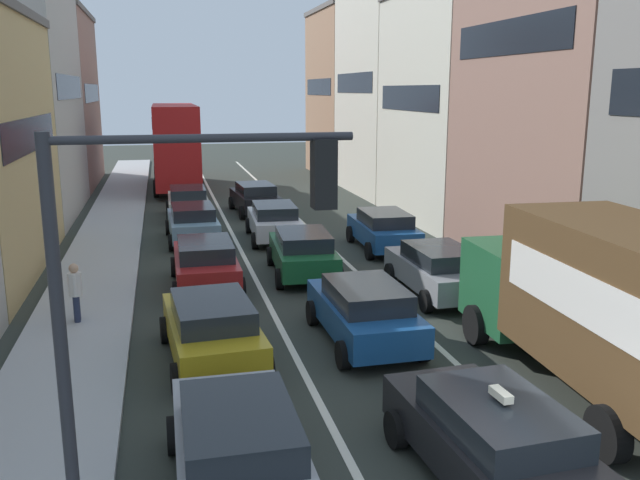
# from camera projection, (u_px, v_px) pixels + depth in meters

# --- Properties ---
(sidewalk_left) EXTENTS (2.60, 64.00, 0.14)m
(sidewalk_left) POSITION_uv_depth(u_px,v_px,m) (107.00, 243.00, 26.31)
(sidewalk_left) COLOR #B0B0B0
(sidewalk_left) RESTS_ON ground
(lane_stripe_left) EXTENTS (0.16, 60.00, 0.01)m
(lane_stripe_left) POSITION_uv_depth(u_px,v_px,m) (235.00, 239.00, 27.44)
(lane_stripe_left) COLOR silver
(lane_stripe_left) RESTS_ON ground
(lane_stripe_right) EXTENTS (0.16, 60.00, 0.01)m
(lane_stripe_right) POSITION_uv_depth(u_px,v_px,m) (316.00, 235.00, 28.20)
(lane_stripe_right) COLOR silver
(lane_stripe_right) RESTS_ON ground
(building_row_right) EXTENTS (7.20, 43.90, 14.06)m
(building_row_right) POSITION_uv_depth(u_px,v_px,m) (483.00, 90.00, 30.45)
(building_row_right) COLOR #9E7556
(building_row_right) RESTS_ON ground
(traffic_light_pole) EXTENTS (3.58, 0.38, 5.50)m
(traffic_light_pole) POSITION_uv_depth(u_px,v_px,m) (167.00, 274.00, 7.94)
(traffic_light_pole) COLOR #2D2D33
(traffic_light_pole) RESTS_ON ground
(removalist_box_truck) EXTENTS (3.00, 7.80, 3.58)m
(removalist_box_truck) POSITION_uv_depth(u_px,v_px,m) (600.00, 299.00, 13.03)
(removalist_box_truck) COLOR #1E5933
(removalist_box_truck) RESTS_ON ground
(taxi_centre_lane_front) EXTENTS (2.25, 4.39, 1.66)m
(taxi_centre_lane_front) POSITION_uv_depth(u_px,v_px,m) (493.00, 440.00, 10.12)
(taxi_centre_lane_front) COLOR black
(taxi_centre_lane_front) RESTS_ON ground
(sedan_left_lane_front) EXTENTS (2.06, 4.30, 1.49)m
(sedan_left_lane_front) POSITION_uv_depth(u_px,v_px,m) (239.00, 449.00, 9.86)
(sedan_left_lane_front) COLOR gray
(sedan_left_lane_front) RESTS_ON ground
(sedan_centre_lane_second) EXTENTS (2.10, 4.32, 1.49)m
(sedan_centre_lane_second) POSITION_uv_depth(u_px,v_px,m) (364.00, 311.00, 16.02)
(sedan_centre_lane_second) COLOR #194C8C
(sedan_centre_lane_second) RESTS_ON ground
(wagon_left_lane_second) EXTENTS (2.29, 4.41, 1.49)m
(wagon_left_lane_second) POSITION_uv_depth(u_px,v_px,m) (212.00, 328.00, 14.86)
(wagon_left_lane_second) COLOR #B29319
(wagon_left_lane_second) RESTS_ON ground
(hatchback_centre_lane_third) EXTENTS (2.29, 4.41, 1.49)m
(hatchback_centre_lane_third) POSITION_uv_depth(u_px,v_px,m) (303.00, 252.00, 21.85)
(hatchback_centre_lane_third) COLOR #19592D
(hatchback_centre_lane_third) RESTS_ON ground
(sedan_left_lane_third) EXTENTS (2.07, 4.30, 1.49)m
(sedan_left_lane_third) POSITION_uv_depth(u_px,v_px,m) (205.00, 262.00, 20.52)
(sedan_left_lane_third) COLOR #A51E1E
(sedan_left_lane_third) RESTS_ON ground
(coupe_centre_lane_fourth) EXTENTS (2.23, 4.38, 1.49)m
(coupe_centre_lane_fourth) POSITION_uv_depth(u_px,v_px,m) (274.00, 221.00, 27.05)
(coupe_centre_lane_fourth) COLOR silver
(coupe_centre_lane_fourth) RESTS_ON ground
(sedan_left_lane_fourth) EXTENTS (2.14, 4.34, 1.49)m
(sedan_left_lane_fourth) POSITION_uv_depth(u_px,v_px,m) (193.00, 222.00, 26.73)
(sedan_left_lane_fourth) COLOR #759EB7
(sedan_left_lane_fourth) RESTS_ON ground
(sedan_centre_lane_fifth) EXTENTS (2.28, 4.40, 1.49)m
(sedan_centre_lane_fifth) POSITION_uv_depth(u_px,v_px,m) (255.00, 197.00, 32.87)
(sedan_centre_lane_fifth) COLOR black
(sedan_centre_lane_fifth) RESTS_ON ground
(sedan_left_lane_fifth) EXTENTS (2.08, 4.31, 1.49)m
(sedan_left_lane_fifth) POSITION_uv_depth(u_px,v_px,m) (188.00, 202.00, 31.64)
(sedan_left_lane_fifth) COLOR beige
(sedan_left_lane_fifth) RESTS_ON ground
(sedan_right_lane_behind_truck) EXTENTS (2.08, 4.31, 1.49)m
(sedan_right_lane_behind_truck) POSITION_uv_depth(u_px,v_px,m) (438.00, 269.00, 19.74)
(sedan_right_lane_behind_truck) COLOR gray
(sedan_right_lane_behind_truck) RESTS_ON ground
(wagon_right_lane_far) EXTENTS (2.20, 4.37, 1.49)m
(wagon_right_lane_far) POSITION_uv_depth(u_px,v_px,m) (383.00, 229.00, 25.40)
(wagon_right_lane_far) COLOR #194C8C
(wagon_right_lane_far) RESTS_ON ground
(bus_mid_queue_primary) EXTENTS (2.82, 10.51, 5.06)m
(bus_mid_queue_primary) POSITION_uv_depth(u_px,v_px,m) (175.00, 142.00, 40.62)
(bus_mid_queue_primary) COLOR #B21919
(bus_mid_queue_primary) RESTS_ON ground
(pedestrian_near_kerb) EXTENTS (0.34, 0.54, 1.66)m
(pedestrian_near_kerb) POSITION_uv_depth(u_px,v_px,m) (75.00, 291.00, 17.10)
(pedestrian_near_kerb) COLOR #262D47
(pedestrian_near_kerb) RESTS_ON ground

